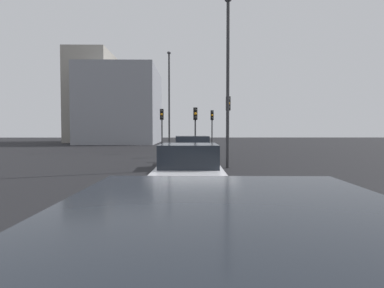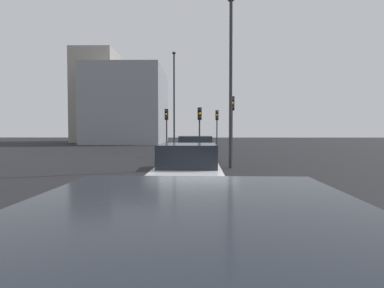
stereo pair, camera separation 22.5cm
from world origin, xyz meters
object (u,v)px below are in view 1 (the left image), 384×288
traffic_light_near_left (228,114)px  traffic_light_near_right (195,121)px  traffic_light_far_left (162,121)px  traffic_light_far_right (212,122)px  street_lamp_kerbside (228,70)px  street_lamp_far (169,94)px  car_white_second (189,172)px  car_silver_lead (191,152)px

traffic_light_near_left → traffic_light_near_right: 3.35m
traffic_light_far_left → traffic_light_far_right: bearing=129.3°
street_lamp_kerbside → traffic_light_near_left: bearing=-7.3°
traffic_light_far_left → street_lamp_far: (3.21, -0.44, 2.62)m
car_white_second → traffic_light_near_right: size_ratio=1.22×
traffic_light_near_left → traffic_light_far_right: traffic_light_near_left is taller
traffic_light_far_right → street_lamp_far: street_lamp_far is taller
street_lamp_far → street_lamp_kerbside: bearing=-165.3°
traffic_light_near_right → traffic_light_near_left: bearing=33.1°
car_white_second → traffic_light_near_right: traffic_light_near_right is taller
traffic_light_near_left → street_lamp_far: (9.46, 4.35, 2.35)m
car_white_second → traffic_light_near_right: (14.76, -0.53, 1.84)m
car_silver_lead → traffic_light_near_left: traffic_light_near_left is taller
traffic_light_near_right → street_lamp_far: bearing=-166.6°
traffic_light_near_right → traffic_light_far_left: size_ratio=0.96×
car_silver_lead → street_lamp_kerbside: 4.55m
traffic_light_near_left → traffic_light_near_right: (2.62, 2.06, -0.37)m
car_silver_lead → traffic_light_far_left: 11.01m
car_white_second → street_lamp_kerbside: 8.71m
car_white_second → car_silver_lead: bearing=-0.2°
traffic_light_far_right → traffic_light_near_right: bearing=-12.0°
car_white_second → street_lamp_kerbside: (7.38, -1.97, 4.19)m
traffic_light_far_left → street_lamp_far: 4.17m
traffic_light_near_right → street_lamp_kerbside: street_lamp_kerbside is taller
car_white_second → street_lamp_kerbside: bearing=-14.0°
car_silver_lead → traffic_light_far_left: size_ratio=1.29×
traffic_light_far_right → street_lamp_kerbside: bearing=1.9°
car_silver_lead → traffic_light_far_right: bearing=-10.9°
car_white_second → traffic_light_far_right: size_ratio=1.16×
car_white_second → traffic_light_far_right: bearing=-5.0°
car_silver_lead → traffic_light_near_left: size_ratio=1.17×
traffic_light_near_left → traffic_light_far_left: size_ratio=1.11×
traffic_light_far_left → traffic_light_far_right: (2.74, -4.41, 0.04)m
car_silver_lead → traffic_light_far_left: bearing=10.4°
traffic_light_near_right → traffic_light_far_right: 6.59m
car_silver_lead → street_lamp_kerbside: street_lamp_kerbside is taller
car_silver_lead → traffic_light_far_left: (10.59, 2.36, 1.89)m
traffic_light_near_right → street_lamp_far: (6.84, 2.29, 2.72)m
traffic_light_far_left → car_white_second: bearing=14.3°
traffic_light_near_left → street_lamp_kerbside: (-4.76, 0.61, 1.98)m
traffic_light_far_left → car_silver_lead: bearing=20.0°
street_lamp_kerbside → traffic_light_near_right: bearing=11.1°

